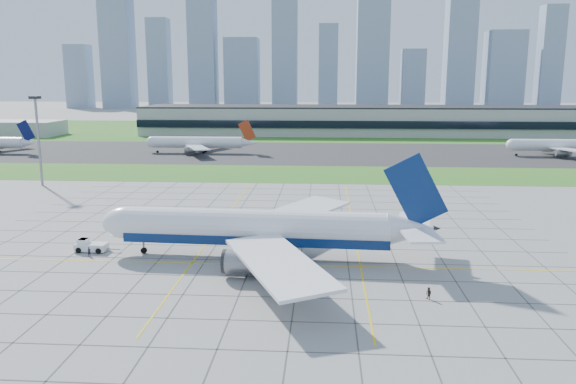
% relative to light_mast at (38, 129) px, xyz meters
% --- Properties ---
extents(ground, '(1400.00, 1400.00, 0.00)m').
position_rel_light_mast_xyz_m(ground, '(70.00, -65.00, -16.18)').
color(ground, gray).
rests_on(ground, ground).
extents(grass_median, '(700.00, 35.00, 0.04)m').
position_rel_light_mast_xyz_m(grass_median, '(70.00, 25.00, -16.16)').
color(grass_median, '#2A6F1F').
rests_on(grass_median, ground).
extents(asphalt_taxiway, '(700.00, 75.00, 0.04)m').
position_rel_light_mast_xyz_m(asphalt_taxiway, '(70.00, 80.00, -16.15)').
color(asphalt_taxiway, '#383838').
rests_on(asphalt_taxiway, ground).
extents(grass_far, '(700.00, 145.00, 0.04)m').
position_rel_light_mast_xyz_m(grass_far, '(70.00, 190.00, -16.16)').
color(grass_far, '#2A6F1F').
rests_on(grass_far, ground).
extents(apron_markings, '(120.00, 130.00, 0.03)m').
position_rel_light_mast_xyz_m(apron_markings, '(70.43, -53.91, -16.17)').
color(apron_markings, '#474744').
rests_on(apron_markings, ground).
extents(terminal, '(260.00, 43.00, 15.80)m').
position_rel_light_mast_xyz_m(terminal, '(110.00, 164.87, -8.29)').
color(terminal, '#B7B7B2').
rests_on(terminal, ground).
extents(service_block, '(50.00, 25.00, 8.00)m').
position_rel_light_mast_xyz_m(service_block, '(-90.00, 145.00, -12.18)').
color(service_block, '#B7B7B2').
rests_on(service_block, ground).
extents(light_mast, '(2.50, 2.50, 25.60)m').
position_rel_light_mast_xyz_m(light_mast, '(0.00, 0.00, 0.00)').
color(light_mast, gray).
rests_on(light_mast, ground).
extents(city_skyline, '(523.00, 32.40, 160.00)m').
position_rel_light_mast_xyz_m(city_skyline, '(61.29, 455.00, 42.91)').
color(city_skyline, '#8497AD').
rests_on(city_skyline, ground).
extents(airliner, '(59.08, 59.78, 18.59)m').
position_rel_light_mast_xyz_m(airliner, '(70.76, -63.23, -11.10)').
color(airliner, white).
rests_on(airliner, ground).
extents(pushback_tug, '(8.14, 3.07, 2.25)m').
position_rel_light_mast_xyz_m(pushback_tug, '(40.35, -61.67, -15.18)').
color(pushback_tug, white).
rests_on(pushback_tug, ground).
extents(crew_near, '(0.69, 0.71, 1.63)m').
position_rel_light_mast_xyz_m(crew_near, '(41.41, -64.53, -15.36)').
color(crew_near, black).
rests_on(crew_near, ground).
extents(crew_far, '(1.03, 1.08, 1.75)m').
position_rel_light_mast_xyz_m(crew_far, '(96.58, -80.44, -15.31)').
color(crew_far, black).
rests_on(crew_far, ground).
extents(distant_jet_1, '(44.03, 42.66, 14.08)m').
position_rel_light_mast_xyz_m(distant_jet_1, '(28.86, 75.93, -11.69)').
color(distant_jet_1, white).
rests_on(distant_jet_1, ground).
extents(distant_jet_2, '(40.87, 42.66, 14.08)m').
position_rel_light_mast_xyz_m(distant_jet_2, '(175.25, 75.43, -11.70)').
color(distant_jet_2, white).
rests_on(distant_jet_2, ground).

